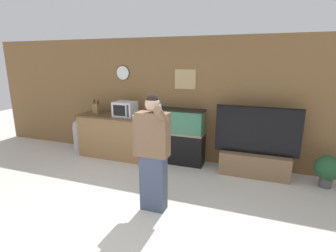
{
  "coord_description": "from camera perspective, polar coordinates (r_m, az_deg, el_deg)",
  "views": [
    {
      "loc": [
        1.62,
        -2.44,
        2.15
      ],
      "look_at": [
        0.12,
        1.6,
        1.05
      ],
      "focal_mm": 28.0,
      "sensor_mm": 36.0,
      "label": 1
    }
  ],
  "objects": [
    {
      "name": "microwave",
      "position": [
        5.7,
        -9.33,
        3.66
      ],
      "size": [
        0.45,
        0.37,
        0.32
      ],
      "color": "silver",
      "rests_on": "counter_island"
    },
    {
      "name": "potted_plant",
      "position": [
        5.29,
        31.39,
        -8.01
      ],
      "size": [
        0.43,
        0.43,
        0.56
      ],
      "color": "#4C4C51",
      "rests_on": "ground_plane"
    },
    {
      "name": "wall_back_paneled",
      "position": [
        5.6,
        3.27,
        5.58
      ],
      "size": [
        10.0,
        0.08,
        2.6
      ],
      "color": "brown",
      "rests_on": "ground_plane"
    },
    {
      "name": "aquarium_on_stand",
      "position": [
        5.48,
        2.44,
        -2.29
      ],
      "size": [
        1.05,
        0.35,
        1.16
      ],
      "color": "black",
      "rests_on": "ground_plane"
    },
    {
      "name": "ground_plane",
      "position": [
        3.63,
        -11.52,
        -22.28
      ],
      "size": [
        18.0,
        18.0,
        0.0
      ],
      "primitive_type": "plane",
      "color": "beige"
    },
    {
      "name": "person_standing",
      "position": [
        3.7,
        -3.41,
        -5.61
      ],
      "size": [
        0.54,
        0.41,
        1.71
      ],
      "color": "#424C66",
      "rests_on": "ground_plane"
    },
    {
      "name": "trash_bin",
      "position": [
        6.72,
        -18.82,
        -1.77
      ],
      "size": [
        0.27,
        0.27,
        0.73
      ],
      "color": "#B7B7BC",
      "rests_on": "ground_plane"
    },
    {
      "name": "counter_island",
      "position": [
        6.03,
        -11.58,
        -2.07
      ],
      "size": [
        1.58,
        0.63,
        0.96
      ],
      "color": "olive",
      "rests_on": "ground_plane"
    },
    {
      "name": "tv_on_stand",
      "position": [
        5.21,
        18.37,
        -6.22
      ],
      "size": [
        1.52,
        0.4,
        1.33
      ],
      "color": "brown",
      "rests_on": "ground_plane"
    },
    {
      "name": "knife_block",
      "position": [
        6.2,
        -15.41,
        3.72
      ],
      "size": [
        0.14,
        0.11,
        0.31
      ],
      "color": "olive",
      "rests_on": "counter_island"
    }
  ]
}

